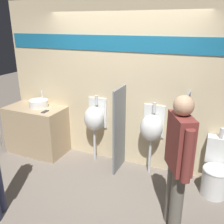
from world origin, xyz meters
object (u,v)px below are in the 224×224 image
object	(u,v)px
sink_basin	(39,103)
toilet	(216,172)
cell_phone	(45,111)
urinal_near_counter	(94,119)
urinal_far	(152,128)
person_with_lanyard	(178,160)

from	to	relation	value
sink_basin	toilet	bearing A→B (deg)	-0.87
cell_phone	toilet	world-z (taller)	toilet
urinal_near_counter	urinal_far	world-z (taller)	same
urinal_far	toilet	world-z (taller)	urinal_far
urinal_near_counter	toilet	distance (m)	2.06
sink_basin	urinal_near_counter	xyz separation A→B (m)	(1.09, 0.09, -0.16)
urinal_near_counter	toilet	bearing A→B (deg)	-3.92
toilet	cell_phone	bearing A→B (deg)	-177.33
sink_basin	urinal_near_counter	distance (m)	1.10
toilet	person_with_lanyard	xyz separation A→B (m)	(-0.44, -0.89, 0.58)
sink_basin	urinal_far	bearing A→B (deg)	2.47
sink_basin	person_with_lanyard	bearing A→B (deg)	-19.38
toilet	urinal_far	bearing A→B (deg)	172.19
urinal_near_counter	person_with_lanyard	distance (m)	1.88
urinal_near_counter	urinal_far	size ratio (longest dim) A/B	1.00
person_with_lanyard	urinal_near_counter	bearing A→B (deg)	28.73
cell_phone	urinal_far	bearing A→B (deg)	8.42
cell_phone	person_with_lanyard	size ratio (longest dim) A/B	0.09
sink_basin	cell_phone	distance (m)	0.33
sink_basin	toilet	world-z (taller)	sink_basin
urinal_far	toilet	distance (m)	1.11
urinal_far	person_with_lanyard	xyz separation A→B (m)	(0.57, -1.03, 0.12)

